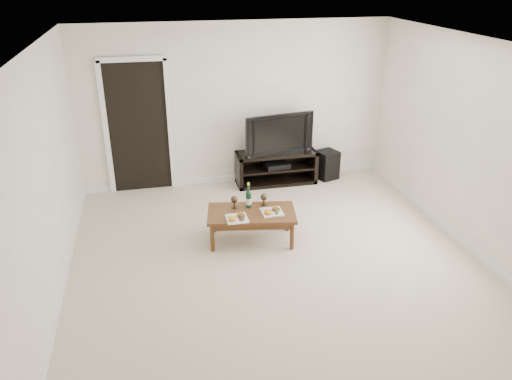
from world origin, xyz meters
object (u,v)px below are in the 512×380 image
object	(u,v)px
media_console	(276,168)
television	(277,132)
coffee_table	(252,226)
subwoofer	(327,165)

from	to	relation	value
media_console	television	world-z (taller)	television
media_console	television	distance (m)	0.61
coffee_table	media_console	bearing A→B (deg)	65.87
media_console	television	size ratio (longest dim) A/B	1.14
media_console	subwoofer	xyz separation A→B (m)	(0.90, 0.02, -0.03)
coffee_table	television	bearing A→B (deg)	65.87
media_console	television	bearing A→B (deg)	180.00
television	subwoofer	size ratio (longest dim) A/B	2.39
subwoofer	coffee_table	size ratio (longest dim) A/B	0.43
television	coffee_table	bearing A→B (deg)	-124.08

